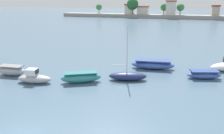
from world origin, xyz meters
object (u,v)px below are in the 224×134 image
(moored_boat_1, at_px, (11,71))
(moored_boat_4, at_px, (128,76))
(moored_boat_3, at_px, (81,77))
(moored_boat_5, at_px, (153,64))
(moored_boat_6, at_px, (204,75))
(moored_boat_2, at_px, (34,78))

(moored_boat_1, height_order, moored_boat_4, moored_boat_4)
(moored_boat_3, relative_size, moored_boat_5, 0.78)
(moored_boat_3, height_order, moored_boat_4, moored_boat_4)
(moored_boat_3, height_order, moored_boat_6, moored_boat_3)
(moored_boat_1, bearing_deg, moored_boat_6, 8.66)
(moored_boat_5, relative_size, moored_boat_6, 1.40)
(moored_boat_4, bearing_deg, moored_boat_3, -170.28)
(moored_boat_4, bearing_deg, moored_boat_6, 5.69)
(moored_boat_1, distance_m, moored_boat_3, 8.73)
(moored_boat_2, relative_size, moored_boat_6, 0.96)
(moored_boat_3, distance_m, moored_boat_4, 5.08)
(moored_boat_5, bearing_deg, moored_boat_4, -120.18)
(moored_boat_1, relative_size, moored_boat_2, 0.93)
(moored_boat_2, height_order, moored_boat_3, moored_boat_2)
(moored_boat_2, bearing_deg, moored_boat_3, 8.48)
(moored_boat_4, bearing_deg, moored_boat_2, -173.33)
(moored_boat_2, bearing_deg, moored_boat_6, 11.15)
(moored_boat_2, bearing_deg, moored_boat_5, 26.96)
(moored_boat_5, distance_m, moored_boat_6, 6.24)
(moored_boat_3, bearing_deg, moored_boat_1, 155.80)
(moored_boat_3, bearing_deg, moored_boat_4, -1.78)
(moored_boat_1, distance_m, moored_boat_4, 13.57)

